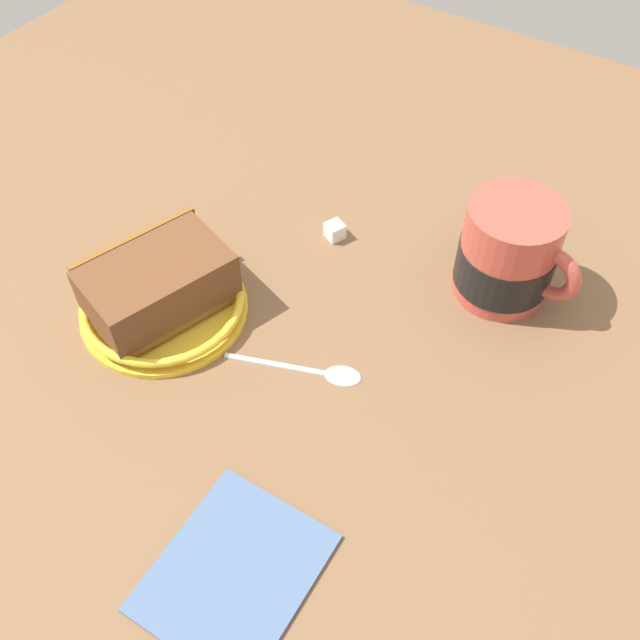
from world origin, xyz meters
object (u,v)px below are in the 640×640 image
object	(u,v)px
tea_mug	(508,255)
sugar_cube	(335,231)
small_plate	(163,305)
teaspoon	(322,370)
folded_napkin	(234,571)
cake_slice	(157,283)

from	to	relation	value
tea_mug	sugar_cube	size ratio (longest dim) A/B	6.88
small_plate	teaspoon	xyz separation A→B (cm)	(14.67, 1.81, -0.52)
tea_mug	folded_napkin	world-z (taller)	tea_mug
folded_napkin	sugar_cube	bearing A→B (deg)	110.19
cake_slice	folded_napkin	size ratio (longest dim) A/B	1.16
small_plate	cake_slice	distance (cm)	2.51
folded_napkin	sugar_cube	world-z (taller)	sugar_cube
teaspoon	tea_mug	bearing A→B (deg)	62.70
tea_mug	teaspoon	world-z (taller)	tea_mug
small_plate	teaspoon	bearing A→B (deg)	7.03
cake_slice	sugar_cube	bearing A→B (deg)	63.97
cake_slice	teaspoon	size ratio (longest dim) A/B	1.20
small_plate	folded_napkin	distance (cm)	23.73
small_plate	tea_mug	size ratio (longest dim) A/B	1.32
teaspoon	folded_napkin	size ratio (longest dim) A/B	0.97
tea_mug	cake_slice	bearing A→B (deg)	-142.61
cake_slice	small_plate	bearing A→B (deg)	-18.58
teaspoon	cake_slice	bearing A→B (deg)	-173.41
small_plate	sugar_cube	bearing A→B (deg)	64.84
small_plate	teaspoon	world-z (taller)	small_plate
small_plate	folded_napkin	bearing A→B (deg)	-38.66
cake_slice	tea_mug	distance (cm)	29.17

